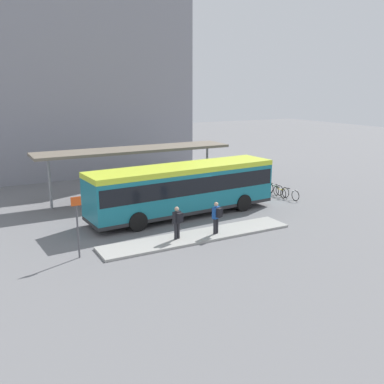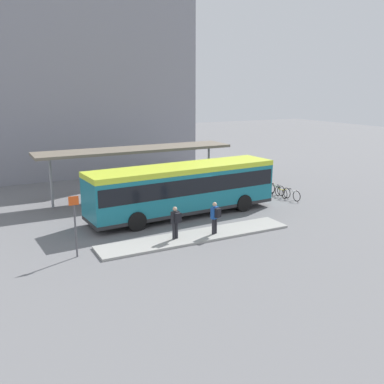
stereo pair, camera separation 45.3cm
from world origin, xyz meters
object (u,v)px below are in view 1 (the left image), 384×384
object	(u,v)px
potted_planter_near_shelter	(171,193)
platform_sign	(77,224)
pedestrian_companion	(177,221)
bicycle_white	(290,194)
bicycle_red	(266,186)
bicycle_green	(275,189)
city_bus	(184,186)
potted_planter_far_side	(125,201)
pedestrian_waiting	(217,216)
bicycle_yellow	(280,192)

from	to	relation	value
potted_planter_near_shelter	platform_sign	bearing A→B (deg)	-139.53
pedestrian_companion	bicycle_white	world-z (taller)	pedestrian_companion
bicycle_white	bicycle_red	size ratio (longest dim) A/B	0.96
bicycle_green	bicycle_red	world-z (taller)	bicycle_red
city_bus	platform_sign	bearing A→B (deg)	-156.88
city_bus	bicycle_green	size ratio (longest dim) A/B	6.83
bicycle_green	bicycle_white	bearing A→B (deg)	174.89
potted_planter_near_shelter	bicycle_green	bearing A→B (deg)	-10.88
potted_planter_near_shelter	potted_planter_far_side	xyz separation A→B (m)	(-3.34, -0.45, -0.04)
bicycle_green	city_bus	bearing A→B (deg)	95.60
pedestrian_waiting	bicycle_white	xyz separation A→B (m)	(8.29, 3.93, -0.70)
city_bus	platform_sign	distance (m)	7.96
city_bus	pedestrian_companion	size ratio (longest dim) A/B	7.09
potted_planter_far_side	platform_sign	distance (m)	7.57
city_bus	potted_planter_far_side	distance (m)	3.88
potted_planter_far_side	pedestrian_waiting	bearing A→B (deg)	-69.11
bicycle_white	city_bus	bearing A→B (deg)	-91.86
city_bus	bicycle_green	distance (m)	8.33
platform_sign	bicycle_green	bearing A→B (deg)	18.72
pedestrian_companion	bicycle_yellow	distance (m)	11.13
bicycle_green	potted_planter_near_shelter	bearing A→B (deg)	74.00
bicycle_white	potted_planter_far_side	bearing A→B (deg)	-104.64
bicycle_white	bicycle_yellow	size ratio (longest dim) A/B	1.10
platform_sign	bicycle_white	bearing A→B (deg)	12.87
bicycle_green	platform_sign	distance (m)	16.06
city_bus	bicycle_green	world-z (taller)	city_bus
pedestrian_companion	potted_planter_far_side	distance (m)	6.36
bicycle_red	pedestrian_waiting	bearing A→B (deg)	-45.42
bicycle_white	potted_planter_far_side	size ratio (longest dim) A/B	1.42
city_bus	potted_planter_far_side	world-z (taller)	city_bus
bicycle_yellow	bicycle_red	world-z (taller)	bicycle_red
pedestrian_companion	bicycle_green	xyz separation A→B (m)	(10.38, 5.35, -0.69)
pedestrian_waiting	platform_sign	bearing A→B (deg)	63.51
potted_planter_near_shelter	pedestrian_waiting	bearing A→B (deg)	-96.69
potted_planter_far_side	platform_sign	world-z (taller)	platform_sign
pedestrian_waiting	pedestrian_companion	world-z (taller)	pedestrian_waiting
potted_planter_near_shelter	bicycle_yellow	bearing A→B (deg)	-17.44
bicycle_white	potted_planter_far_side	world-z (taller)	potted_planter_far_side
pedestrian_waiting	potted_planter_near_shelter	size ratio (longest dim) A/B	1.30
bicycle_yellow	platform_sign	size ratio (longest dim) A/B	0.56
pedestrian_companion	bicycle_red	bearing A→B (deg)	-77.43
bicycle_white	platform_sign	bearing A→B (deg)	-77.97
platform_sign	potted_planter_near_shelter	bearing A→B (deg)	40.47
city_bus	platform_sign	xyz separation A→B (m)	(-7.10, -3.61, -0.20)
pedestrian_companion	bicycle_white	xyz separation A→B (m)	(10.38, 3.68, -0.69)
bicycle_white	bicycle_green	bearing A→B (deg)	179.17
pedestrian_waiting	bicycle_green	size ratio (longest dim) A/B	0.98
city_bus	potted_planter_far_side	xyz separation A→B (m)	(-2.73, 2.51, -1.13)
pedestrian_waiting	bicycle_red	xyz separation A→B (m)	(8.22, 6.44, -0.69)
pedestrian_waiting	potted_planter_far_side	size ratio (longest dim) A/B	1.38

